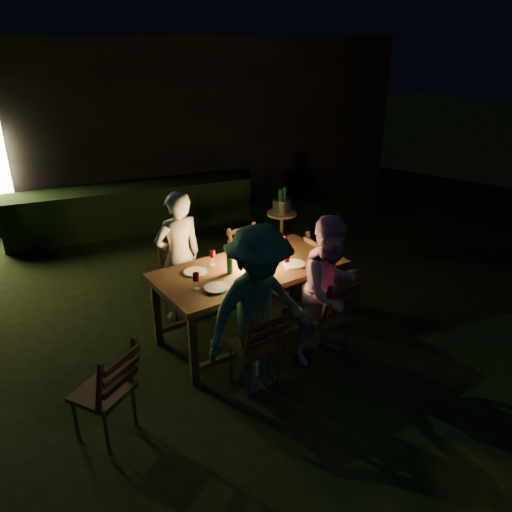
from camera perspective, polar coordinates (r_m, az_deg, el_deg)
name	(u,v)px	position (r m, az deg, el deg)	size (l,w,h in m)	color
garden_envelope	(131,119)	(11.19, -14.11, 14.98)	(40.00, 40.00, 3.20)	black
dining_table	(249,274)	(5.49, -0.76, -2.10)	(2.23, 1.44, 0.86)	#512D1B
chair_near_left	(255,359)	(4.98, -0.06, -11.69)	(0.50, 0.52, 0.94)	#512D1B
chair_near_right	(325,329)	(5.44, 7.87, -8.26)	(0.57, 0.59, 1.01)	#512D1B
chair_far_left	(184,297)	(6.12, -8.28, -4.68)	(0.46, 0.49, 0.93)	#512D1B
chair_far_right	(252,276)	(6.56, -0.51, -2.25)	(0.53, 0.56, 0.97)	#512D1B
chair_end	(330,283)	(6.40, 8.44, -3.07)	(0.55, 0.52, 1.02)	#512D1B
chair_spare	(106,407)	(4.61, -16.75, -16.16)	(0.63, 0.63, 0.97)	#512D1B
person_house_side	(179,257)	(5.93, -8.81, -0.10)	(0.58, 0.38, 1.60)	#F3E6CF
person_opp_right	(331,290)	(5.17, 8.52, -3.89)	(0.77, 0.60, 1.59)	#CE8DBE
person_opp_left	(259,311)	(4.64, 0.30, -6.34)	(1.09, 0.63, 1.69)	#356A55
lantern	(251,252)	(5.46, -0.63, 0.51)	(0.16, 0.16, 0.35)	white
plate_far_left	(195,272)	(5.37, -6.95, -1.82)	(0.25, 0.25, 0.01)	white
plate_near_left	(216,288)	(5.03, -4.57, -3.62)	(0.25, 0.25, 0.01)	white
plate_far_right	(271,251)	(5.86, 1.69, 0.59)	(0.25, 0.25, 0.01)	white
plate_near_right	(294,264)	(5.54, 4.38, -0.90)	(0.25, 0.25, 0.01)	white
wineglass_a	(213,258)	(5.50, -4.99, -0.20)	(0.06, 0.06, 0.18)	#59070F
wineglass_b	(196,281)	(5.00, -6.86, -2.86)	(0.06, 0.06, 0.18)	#59070F
wineglass_c	(287,262)	(5.38, 3.56, -0.72)	(0.06, 0.06, 0.18)	#59070F
wineglass_d	(284,242)	(5.89, 3.26, 1.55)	(0.06, 0.06, 0.18)	#59070F
wineglass_e	(258,272)	(5.15, 0.18, -1.86)	(0.06, 0.06, 0.18)	silver
bottle_table	(230,261)	(5.28, -3.02, -0.58)	(0.07, 0.07, 0.28)	#0F471E
napkin_left	(255,281)	(5.14, -0.15, -2.90)	(0.18, 0.14, 0.01)	red
napkin_right	(306,264)	(5.54, 5.70, -0.95)	(0.18, 0.14, 0.01)	red
phone	(214,293)	(4.94, -4.80, -4.22)	(0.14, 0.07, 0.01)	black
side_table	(282,217)	(7.91, 2.97, 4.47)	(0.47, 0.47, 0.63)	brown
ice_bucket	(282,206)	(7.85, 2.99, 5.74)	(0.30, 0.30, 0.22)	#A5A8AD
bottle_bucket_a	(280,204)	(7.78, 2.79, 5.96)	(0.07, 0.07, 0.32)	#0F471E
bottle_bucket_b	(284,202)	(7.89, 3.21, 6.21)	(0.07, 0.07, 0.32)	#0F471E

